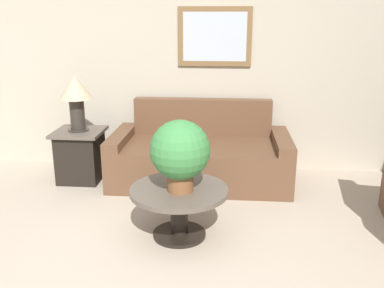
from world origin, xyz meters
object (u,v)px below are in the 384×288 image
object	(u,v)px
side_table	(81,155)
potted_plant_on_table	(180,152)
coffee_table	(179,202)
couch_main	(200,157)
table_lamp	(76,93)

from	to	relation	value
side_table	potted_plant_on_table	size ratio (longest dim) A/B	0.99
side_table	potted_plant_on_table	world-z (taller)	potted_plant_on_table
side_table	coffee_table	bearing A→B (deg)	-43.77
coffee_table	couch_main	bearing A→B (deg)	85.98
couch_main	coffee_table	world-z (taller)	couch_main
couch_main	side_table	size ratio (longest dim) A/B	3.38
side_table	table_lamp	size ratio (longest dim) A/B	0.94
couch_main	table_lamp	bearing A→B (deg)	-176.30
table_lamp	coffee_table	bearing A→B (deg)	-43.77
side_table	potted_plant_on_table	distance (m)	1.87
couch_main	coffee_table	xyz separation A→B (m)	(-0.09, -1.31, 0.03)
couch_main	potted_plant_on_table	size ratio (longest dim) A/B	3.33
couch_main	table_lamp	distance (m)	1.55
potted_plant_on_table	table_lamp	bearing A→B (deg)	135.63
table_lamp	couch_main	bearing A→B (deg)	3.70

